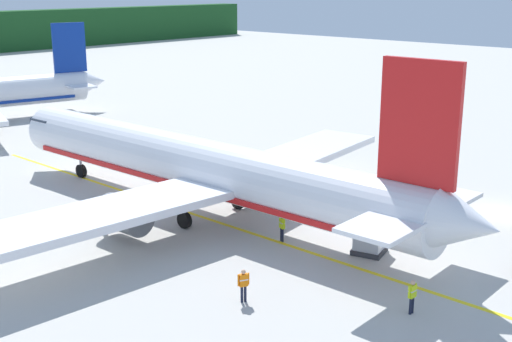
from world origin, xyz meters
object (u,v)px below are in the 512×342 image
Objects in this scene: airliner_foreground at (202,168)px; crew_loader_right at (412,294)px; crew_marshaller at (105,217)px; crew_loader_left at (282,225)px; crew_supervisor at (243,283)px; cargo_container_near at (370,239)px.

airliner_foreground is 18.46m from crew_loader_right.
crew_marshaller is 0.92× the size of crew_loader_right.
crew_loader_right is at bearing -80.94° from crew_marshaller.
airliner_foreground reaches higher than crew_loader_left.
airliner_foreground is at bearing 55.33° from crew_supervisor.
cargo_container_near is 1.22× the size of crew_loader_left.
cargo_container_near reaches higher than crew_loader_left.
crew_marshaller is 20.75m from crew_loader_right.
airliner_foreground is 23.71× the size of crew_supervisor.
airliner_foreground is 23.87× the size of crew_loader_right.
crew_loader_left is at bearing 27.16° from crew_supervisor.
cargo_container_near reaches higher than crew_supervisor.
crew_loader_left is at bearing -90.73° from airliner_foreground.
crew_loader_right is 8.28m from crew_supervisor.
crew_marshaller is 0.90× the size of crew_loader_left.
cargo_container_near is at bearing -60.41° from crew_marshaller.
crew_loader_right is at bearing -105.65° from crew_loader_left.
crew_loader_right is at bearing -99.81° from airliner_foreground.
crew_loader_right is (3.27, -20.49, 0.09)m from crew_marshaller.
cargo_container_near is at bearing -6.86° from crew_supervisor.
crew_loader_right reaches higher than crew_marshaller.
cargo_container_near is 1.35× the size of crew_marshaller.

